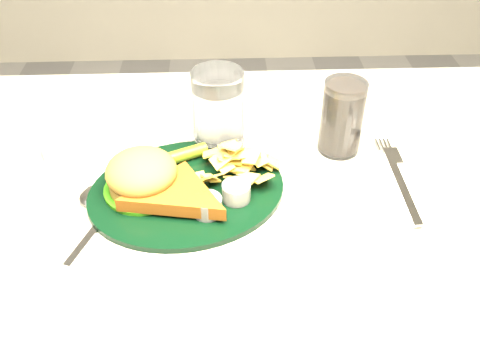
{
  "coord_description": "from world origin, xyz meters",
  "views": [
    {
      "loc": [
        0.01,
        -0.61,
        1.27
      ],
      "look_at": [
        0.04,
        -0.02,
        0.8
      ],
      "focal_mm": 40.0,
      "sensor_mm": 36.0,
      "label": 1
    }
  ],
  "objects": [
    {
      "name": "dinner_plate",
      "position": [
        -0.04,
        0.01,
        0.78
      ],
      "size": [
        0.35,
        0.31,
        0.07
      ],
      "primitive_type": null,
      "rotation": [
        0.0,
        0.0,
        0.27
      ],
      "color": "black",
      "rests_on": "table"
    },
    {
      "name": "water_glass",
      "position": [
        0.01,
        0.14,
        0.82
      ],
      "size": [
        0.09,
        0.09,
        0.13
      ],
      "primitive_type": "cylinder",
      "rotation": [
        0.0,
        0.0,
        0.11
      ],
      "color": "white",
      "rests_on": "table"
    },
    {
      "name": "table",
      "position": [
        0.0,
        0.0,
        0.38
      ],
      "size": [
        1.2,
        0.8,
        0.75
      ],
      "primitive_type": null,
      "color": "#A7A397",
      "rests_on": "ground"
    },
    {
      "name": "spoon",
      "position": [
        -0.17,
        -0.08,
        0.76
      ],
      "size": [
        0.1,
        0.17,
        0.01
      ],
      "primitive_type": null,
      "rotation": [
        0.0,
        0.0,
        -0.36
      ],
      "color": "silver",
      "rests_on": "table"
    },
    {
      "name": "wrapped_straw",
      "position": [
        0.01,
        0.15,
        0.75
      ],
      "size": [
        0.22,
        0.09,
        0.01
      ],
      "primitive_type": null,
      "rotation": [
        0.0,
        0.0,
        0.04
      ],
      "color": "silver",
      "rests_on": "table"
    },
    {
      "name": "ramekin",
      "position": [
        -0.26,
        0.11,
        0.76
      ],
      "size": [
        0.06,
        0.06,
        0.03
      ],
      "primitive_type": "cylinder",
      "rotation": [
        0.0,
        0.0,
        -0.33
      ],
      "color": "white",
      "rests_on": "table"
    },
    {
      "name": "fork_napkin",
      "position": [
        0.28,
        0.0,
        0.76
      ],
      "size": [
        0.14,
        0.19,
        0.01
      ],
      "primitive_type": null,
      "rotation": [
        0.0,
        0.0,
        -0.01
      ],
      "color": "white",
      "rests_on": "table"
    },
    {
      "name": "cola_glass",
      "position": [
        0.21,
        0.12,
        0.81
      ],
      "size": [
        0.09,
        0.09,
        0.12
      ],
      "primitive_type": "cylinder",
      "rotation": [
        0.0,
        0.0,
        -0.38
      ],
      "color": "black",
      "rests_on": "table"
    }
  ]
}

